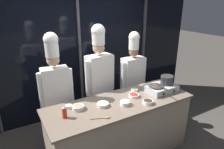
% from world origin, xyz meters
% --- Properties ---
extents(window_wall_back, '(5.75, 0.09, 2.70)m').
position_xyz_m(window_wall_back, '(0.00, 1.59, 1.35)').
color(window_wall_back, black).
rests_on(window_wall_back, ground_plane).
extents(demo_counter, '(2.22, 0.78, 0.94)m').
position_xyz_m(demo_counter, '(0.00, 0.00, 0.47)').
color(demo_counter, gray).
rests_on(demo_counter, ground_plane).
extents(portable_stove, '(0.48, 0.36, 0.12)m').
position_xyz_m(portable_stove, '(0.77, -0.02, 0.99)').
color(portable_stove, '#B2B5BA').
rests_on(portable_stove, demo_counter).
extents(frying_pan, '(0.24, 0.42, 0.04)m').
position_xyz_m(frying_pan, '(0.66, -0.03, 1.07)').
color(frying_pan, '#38332D').
rests_on(frying_pan, portable_stove).
extents(stock_pot, '(0.23, 0.21, 0.13)m').
position_xyz_m(stock_pot, '(0.88, -0.02, 1.12)').
color(stock_pot, '#333335').
rests_on(stock_pot, portable_stove).
extents(squeeze_bottle_chili, '(0.06, 0.06, 0.18)m').
position_xyz_m(squeeze_bottle_chili, '(-0.84, 0.00, 1.02)').
color(squeeze_bottle_chili, red).
rests_on(squeeze_bottle_chili, demo_counter).
extents(prep_bowl_scallions, '(0.11, 0.11, 0.04)m').
position_xyz_m(prep_bowl_scallions, '(0.39, 0.19, 0.96)').
color(prep_bowl_scallions, white).
rests_on(prep_bowl_scallions, demo_counter).
extents(prep_bowl_onion, '(0.15, 0.15, 0.06)m').
position_xyz_m(prep_bowl_onion, '(0.01, -0.11, 0.97)').
color(prep_bowl_onion, white).
rests_on(prep_bowl_onion, demo_counter).
extents(prep_bowl_soy_glaze, '(0.16, 0.16, 0.05)m').
position_xyz_m(prep_bowl_soy_glaze, '(0.32, -0.24, 0.97)').
color(prep_bowl_soy_glaze, white).
rests_on(prep_bowl_soy_glaze, demo_counter).
extents(prep_bowl_rice, '(0.17, 0.17, 0.05)m').
position_xyz_m(prep_bowl_rice, '(-0.28, 0.02, 0.96)').
color(prep_bowl_rice, white).
rests_on(prep_bowl_rice, demo_counter).
extents(prep_bowl_mushrooms, '(0.17, 0.17, 0.06)m').
position_xyz_m(prep_bowl_mushrooms, '(-0.62, 0.11, 0.97)').
color(prep_bowl_mushrooms, white).
rests_on(prep_bowl_mushrooms, demo_counter).
extents(prep_bowl_bell_pepper, '(0.17, 0.17, 0.04)m').
position_xyz_m(prep_bowl_bell_pepper, '(0.27, 0.04, 0.96)').
color(prep_bowl_bell_pepper, white).
rests_on(prep_bowl_bell_pepper, demo_counter).
extents(prep_bowl_noodles, '(0.10, 0.10, 0.04)m').
position_xyz_m(prep_bowl_noodles, '(-0.72, 0.22, 0.96)').
color(prep_bowl_noodles, white).
rests_on(prep_bowl_noodles, demo_counter).
extents(serving_spoon_slotted, '(0.25, 0.12, 0.02)m').
position_xyz_m(serving_spoon_slotted, '(-0.41, -0.26, 0.94)').
color(serving_spoon_slotted, olive).
rests_on(serving_spoon_slotted, demo_counter).
extents(chef_head, '(0.52, 0.24, 1.93)m').
position_xyz_m(chef_head, '(-0.76, 0.64, 1.13)').
color(chef_head, '#232326').
rests_on(chef_head, ground_plane).
extents(chef_sous, '(0.57, 0.28, 2.00)m').
position_xyz_m(chef_sous, '(-0.01, 0.67, 1.17)').
color(chef_sous, '#4C4C51').
rests_on(chef_sous, ground_plane).
extents(chef_line, '(0.57, 0.25, 1.82)m').
position_xyz_m(chef_line, '(0.72, 0.69, 1.04)').
color(chef_line, '#232326').
rests_on(chef_line, ground_plane).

